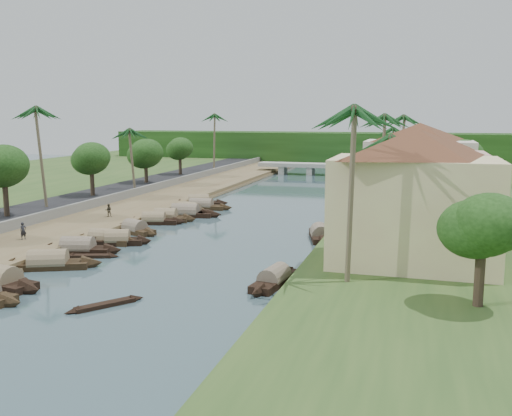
# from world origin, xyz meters

# --- Properties ---
(ground) EXTENTS (220.00, 220.00, 0.00)m
(ground) POSITION_xyz_m (0.00, 0.00, 0.00)
(ground) COLOR #3A5057
(ground) RESTS_ON ground
(left_bank) EXTENTS (10.00, 180.00, 0.80)m
(left_bank) POSITION_xyz_m (-16.00, 20.00, 0.40)
(left_bank) COLOR brown
(left_bank) RESTS_ON ground
(right_bank) EXTENTS (16.00, 180.00, 1.20)m
(right_bank) POSITION_xyz_m (19.00, 20.00, 0.60)
(right_bank) COLOR #29481C
(right_bank) RESTS_ON ground
(road) EXTENTS (8.00, 180.00, 1.40)m
(road) POSITION_xyz_m (-24.50, 20.00, 0.70)
(road) COLOR black
(road) RESTS_ON ground
(retaining_wall) EXTENTS (0.40, 180.00, 1.10)m
(retaining_wall) POSITION_xyz_m (-20.20, 20.00, 1.35)
(retaining_wall) COLOR slate
(retaining_wall) RESTS_ON left_bank
(treeline) EXTENTS (120.00, 14.00, 8.00)m
(treeline) POSITION_xyz_m (0.00, 100.00, 4.00)
(treeline) COLOR #15320D
(treeline) RESTS_ON ground
(bridge) EXTENTS (28.00, 4.00, 2.40)m
(bridge) POSITION_xyz_m (0.00, 72.00, 1.72)
(bridge) COLOR gray
(bridge) RESTS_ON ground
(building_near) EXTENTS (14.85, 14.85, 10.20)m
(building_near) POSITION_xyz_m (18.99, -2.00, 6.38)
(building_near) COLOR beige
(building_near) RESTS_ON right_bank
(building_mid) EXTENTS (14.11, 14.11, 9.70)m
(building_mid) POSITION_xyz_m (19.99, 14.00, 6.13)
(building_mid) COLOR tan
(building_mid) RESTS_ON right_bank
(building_far) EXTENTS (15.59, 15.59, 10.20)m
(building_far) POSITION_xyz_m (18.99, 28.00, 6.38)
(building_far) COLOR beige
(building_far) RESTS_ON right_bank
(building_distant) EXTENTS (12.62, 12.62, 9.20)m
(building_distant) POSITION_xyz_m (19.99, 48.00, 5.88)
(building_distant) COLOR beige
(building_distant) RESTS_ON right_bank
(sampan_2) EXTENTS (8.83, 5.19, 2.32)m
(sampan_2) POSITION_xyz_m (-9.34, -7.11, 0.42)
(sampan_2) COLOR black
(sampan_2) RESTS_ON ground
(sampan_3) EXTENTS (8.43, 3.55, 2.22)m
(sampan_3) POSITION_xyz_m (-10.04, -1.89, 0.42)
(sampan_3) COLOR black
(sampan_3) RESTS_ON ground
(sampan_4) EXTENTS (7.63, 2.22, 2.15)m
(sampan_4) POSITION_xyz_m (-9.81, 2.12, 0.41)
(sampan_4) COLOR black
(sampan_4) RESTS_ON ground
(sampan_5) EXTENTS (6.81, 3.94, 2.15)m
(sampan_5) POSITION_xyz_m (-8.37, 2.19, 0.41)
(sampan_5) COLOR black
(sampan_5) RESTS_ON ground
(sampan_6) EXTENTS (6.94, 4.11, 2.08)m
(sampan_6) POSITION_xyz_m (-9.37, 7.48, 0.41)
(sampan_6) COLOR black
(sampan_6) RESTS_ON ground
(sampan_7) EXTENTS (7.64, 3.45, 2.02)m
(sampan_7) POSITION_xyz_m (-9.77, 12.76, 0.41)
(sampan_7) COLOR black
(sampan_7) RESTS_ON ground
(sampan_8) EXTENTS (7.64, 3.18, 2.30)m
(sampan_8) POSITION_xyz_m (-9.20, 14.70, 0.42)
(sampan_8) COLOR black
(sampan_8) RESTS_ON ground
(sampan_9) EXTENTS (9.56, 2.97, 2.35)m
(sampan_9) POSITION_xyz_m (-8.29, 18.36, 0.42)
(sampan_9) COLOR black
(sampan_9) RESTS_ON ground
(sampan_10) EXTENTS (6.70, 3.76, 1.89)m
(sampan_10) POSITION_xyz_m (-8.79, 21.14, 0.41)
(sampan_10) COLOR black
(sampan_10) RESTS_ON ground
(sampan_11) EXTENTS (8.02, 3.36, 2.25)m
(sampan_11) POSITION_xyz_m (-8.33, 19.47, 0.42)
(sampan_11) COLOR black
(sampan_11) RESTS_ON ground
(sampan_12) EXTENTS (8.87, 2.30, 2.10)m
(sampan_12) POSITION_xyz_m (-8.46, 24.04, 0.41)
(sampan_12) COLOR black
(sampan_12) RESTS_ON ground
(sampan_13) EXTENTS (8.40, 4.53, 2.27)m
(sampan_13) POSITION_xyz_m (-9.90, 26.69, 0.42)
(sampan_13) COLOR black
(sampan_13) RESTS_ON ground
(sampan_14) EXTENTS (2.62, 8.14, 1.98)m
(sampan_14) POSITION_xyz_m (9.41, -6.26, 0.41)
(sampan_14) COLOR black
(sampan_14) RESTS_ON ground
(sampan_15) EXTENTS (3.74, 8.24, 2.17)m
(sampan_15) POSITION_xyz_m (9.92, 10.19, 0.41)
(sampan_15) COLOR black
(sampan_15) RESTS_ON ground
(sampan_16) EXTENTS (2.10, 8.29, 2.03)m
(sampan_16) POSITION_xyz_m (10.09, 22.48, 0.41)
(sampan_16) COLOR black
(sampan_16) RESTS_ON ground
(canoe_0) EXTENTS (3.85, 4.84, 0.73)m
(canoe_0) POSITION_xyz_m (0.09, -14.11, 0.10)
(canoe_0) COLOR black
(canoe_0) RESTS_ON ground
(canoe_1) EXTENTS (4.85, 2.23, 0.78)m
(canoe_1) POSITION_xyz_m (-7.99, -2.99, 0.10)
(canoe_1) COLOR black
(canoe_1) RESTS_ON ground
(canoe_2) EXTENTS (4.59, 2.50, 0.68)m
(canoe_2) POSITION_xyz_m (-9.31, 20.02, 0.10)
(canoe_2) COLOR black
(canoe_2) RESTS_ON ground
(palm_0) EXTENTS (3.20, 3.20, 13.06)m
(palm_0) POSITION_xyz_m (15.00, -8.00, 12.41)
(palm_0) COLOR brown
(palm_0) RESTS_ON ground
(palm_1) EXTENTS (3.20, 3.20, 10.75)m
(palm_1) POSITION_xyz_m (16.00, 5.28, 10.21)
(palm_1) COLOR brown
(palm_1) RESTS_ON ground
(palm_2) EXTENTS (3.20, 3.20, 12.58)m
(palm_2) POSITION_xyz_m (15.00, 21.28, 11.95)
(palm_2) COLOR brown
(palm_2) RESTS_ON ground
(palm_3) EXTENTS (3.20, 3.20, 12.47)m
(palm_3) POSITION_xyz_m (16.00, 38.82, 11.86)
(palm_3) COLOR brown
(palm_3) RESTS_ON ground
(palm_5) EXTENTS (3.20, 3.20, 13.28)m
(palm_5) POSITION_xyz_m (-24.00, 12.49, 12.82)
(palm_5) COLOR brown
(palm_5) RESTS_ON ground
(palm_6) EXTENTS (3.20, 3.20, 10.31)m
(palm_6) POSITION_xyz_m (-22.00, 30.84, 9.96)
(palm_6) COLOR brown
(palm_6) RESTS_ON ground
(palm_7) EXTENTS (3.20, 3.20, 10.42)m
(palm_7) POSITION_xyz_m (14.00, 55.37, 9.87)
(palm_7) COLOR brown
(palm_7) RESTS_ON ground
(palm_8) EXTENTS (3.20, 3.20, 12.54)m
(palm_8) POSITION_xyz_m (-20.50, 61.17, 12.11)
(palm_8) COLOR brown
(palm_8) RESTS_ON ground
(tree_2) EXTENTS (5.22, 5.22, 7.61)m
(tree_2) POSITION_xyz_m (-24.00, 5.83, 6.78)
(tree_2) COLOR #463828
(tree_2) RESTS_ON ground
(tree_3) EXTENTS (4.94, 4.94, 7.09)m
(tree_3) POSITION_xyz_m (-24.00, 22.83, 6.38)
(tree_3) COLOR #463828
(tree_3) RESTS_ON ground
(tree_4) EXTENTS (5.44, 5.44, 6.94)m
(tree_4) POSITION_xyz_m (-24.00, 38.78, 6.04)
(tree_4) COLOR #463828
(tree_4) RESTS_ON ground
(tree_5) EXTENTS (4.58, 4.58, 6.65)m
(tree_5) POSITION_xyz_m (-24.00, 52.49, 6.08)
(tree_5) COLOR #463828
(tree_5) RESTS_ON ground
(tree_6) EXTENTS (4.99, 4.99, 7.91)m
(tree_6) POSITION_xyz_m (24.00, 31.00, 6.96)
(tree_6) COLOR #463828
(tree_6) RESTS_ON ground
(tree_7) EXTENTS (4.24, 4.24, 6.53)m
(tree_7) POSITION_xyz_m (23.00, -10.85, 5.89)
(tree_7) COLOR #463828
(tree_7) RESTS_ON ground
(person_near) EXTENTS (0.62, 0.71, 1.63)m
(person_near) POSITION_xyz_m (-16.14, -1.45, 1.62)
(person_near) COLOR #212228
(person_near) RESTS_ON left_bank
(person_far) EXTENTS (0.91, 0.86, 1.48)m
(person_far) POSITION_xyz_m (-14.90, 11.62, 1.54)
(person_far) COLOR #393427
(person_far) RESTS_ON left_bank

